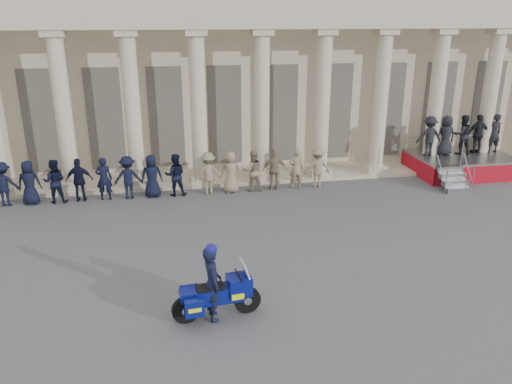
% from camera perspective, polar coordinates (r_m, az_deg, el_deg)
% --- Properties ---
extents(ground, '(90.00, 90.00, 0.00)m').
position_cam_1_polar(ground, '(14.17, 1.61, -9.01)').
color(ground, '#49494C').
rests_on(ground, ground).
extents(building, '(40.00, 12.50, 9.00)m').
position_cam_1_polar(building, '(27.15, -4.94, 14.63)').
color(building, '#BEAD8E').
rests_on(building, ground).
extents(officer_rank, '(19.55, 0.64, 1.70)m').
position_cam_1_polar(officer_rank, '(20.16, -18.52, 1.37)').
color(officer_rank, black).
rests_on(officer_rank, ground).
extents(reviewing_stand, '(4.32, 4.11, 2.64)m').
position_cam_1_polar(reviewing_stand, '(24.11, 22.04, 5.25)').
color(reviewing_stand, gray).
rests_on(reviewing_stand, ground).
extents(motorcycle, '(2.14, 0.93, 1.37)m').
position_cam_1_polar(motorcycle, '(11.94, -4.42, -11.62)').
color(motorcycle, black).
rests_on(motorcycle, ground).
extents(rider, '(0.51, 0.71, 1.92)m').
position_cam_1_polar(rider, '(11.74, -5.04, -10.22)').
color(rider, black).
rests_on(rider, ground).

